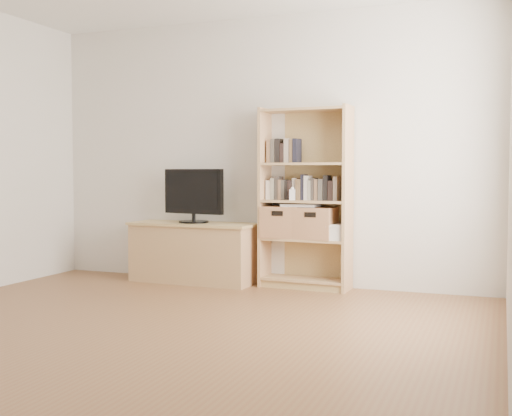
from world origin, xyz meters
The scene contains 12 objects.
floor centered at (0.00, 0.00, 0.00)m, with size 4.50×5.00×0.01m, color brown.
back_wall centered at (0.00, 2.50, 1.30)m, with size 4.50×0.02×2.60m, color silver.
tv_stand centered at (-0.65, 2.27, 0.28)m, with size 1.23×0.46×0.57m, color tan.
bookshelf centered at (0.48, 2.35, 0.85)m, with size 0.85×0.30×1.70m, color tan.
television centered at (-0.65, 2.27, 0.86)m, with size 0.68×0.05×0.54m, color black.
books_row_mid centered at (0.48, 2.37, 0.94)m, with size 0.79×0.15×0.21m, color beige.
books_row_upper centered at (0.29, 2.38, 1.28)m, with size 0.39×0.15×0.21m, color beige.
baby_monitor centered at (0.38, 2.26, 0.88)m, with size 0.05×0.03×0.10m, color white.
basket_left centered at (0.25, 2.35, 0.62)m, with size 0.36×0.30×0.30m, color #AD774E.
basket_right centered at (0.58, 2.34, 0.62)m, with size 0.36×0.29×0.29m, color #AD774E.
laptop centered at (0.44, 2.34, 0.78)m, with size 0.33×0.23×0.03m, color silver.
magazine_stack centered at (0.77, 2.33, 0.53)m, with size 0.18×0.26×0.12m, color beige.
Camera 1 is at (2.21, -3.40, 1.09)m, focal length 45.00 mm.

